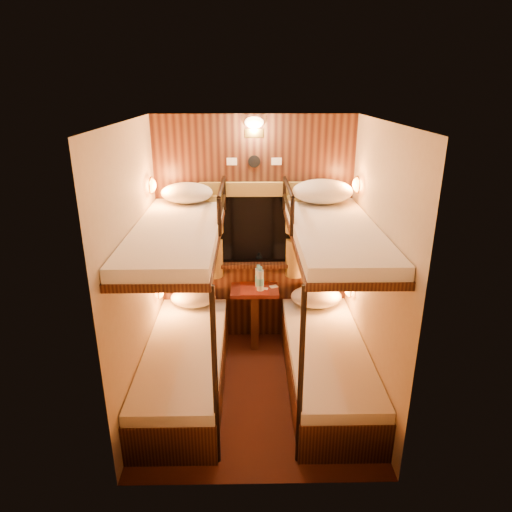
{
  "coord_description": "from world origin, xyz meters",
  "views": [
    {
      "loc": [
        -0.06,
        -3.51,
        2.66
      ],
      "look_at": [
        0.0,
        0.15,
        1.28
      ],
      "focal_mm": 32.0,
      "sensor_mm": 36.0,
      "label": 1
    }
  ],
  "objects_px": {
    "bottle_right": "(260,280)",
    "bottle_left": "(258,278)",
    "bunk_left": "(184,335)",
    "table": "(255,309)",
    "bunk_right": "(328,334)"
  },
  "relations": [
    {
      "from": "bunk_left",
      "to": "table",
      "type": "bearing_deg",
      "value": 50.33
    },
    {
      "from": "bunk_left",
      "to": "bottle_left",
      "type": "bearing_deg",
      "value": 50.15
    },
    {
      "from": "bunk_left",
      "to": "bottle_right",
      "type": "distance_m",
      "value": 1.04
    },
    {
      "from": "bunk_left",
      "to": "table",
      "type": "height_order",
      "value": "bunk_left"
    },
    {
      "from": "bunk_right",
      "to": "bottle_left",
      "type": "height_order",
      "value": "bunk_right"
    },
    {
      "from": "bottle_right",
      "to": "bottle_left",
      "type": "bearing_deg",
      "value": 99.94
    },
    {
      "from": "table",
      "to": "bottle_right",
      "type": "bearing_deg",
      "value": -40.01
    },
    {
      "from": "bunk_left",
      "to": "bottle_left",
      "type": "height_order",
      "value": "bunk_left"
    },
    {
      "from": "table",
      "to": "bottle_right",
      "type": "height_order",
      "value": "bottle_right"
    },
    {
      "from": "table",
      "to": "bunk_left",
      "type": "bearing_deg",
      "value": -129.67
    },
    {
      "from": "bottle_left",
      "to": "bunk_right",
      "type": "bearing_deg",
      "value": -53.71
    },
    {
      "from": "bunk_right",
      "to": "bunk_left",
      "type": "bearing_deg",
      "value": 180.0
    },
    {
      "from": "bunk_right",
      "to": "bottle_right",
      "type": "xyz_separation_m",
      "value": [
        -0.59,
        0.73,
        0.21
      ]
    },
    {
      "from": "bunk_left",
      "to": "bottle_left",
      "type": "xyz_separation_m",
      "value": [
        0.69,
        0.83,
        0.2
      ]
    },
    {
      "from": "bunk_right",
      "to": "bottle_left",
      "type": "bearing_deg",
      "value": 126.29
    }
  ]
}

